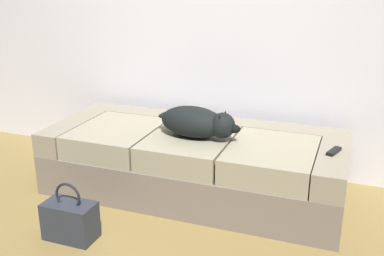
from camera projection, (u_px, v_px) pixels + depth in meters
The scene contains 4 objects.
couch at pixel (194, 162), 3.40m from camera, with size 2.17×0.91×0.47m.
dog_dark at pixel (198, 122), 3.19m from camera, with size 0.64×0.32×0.22m.
tv_remote at pixel (334, 151), 2.95m from camera, with size 0.04×0.15×0.02m, color black.
handbag at pixel (70, 220), 2.83m from camera, with size 0.32×0.18×0.38m.
Camera 1 is at (1.08, -1.90, 1.58)m, focal length 42.73 mm.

